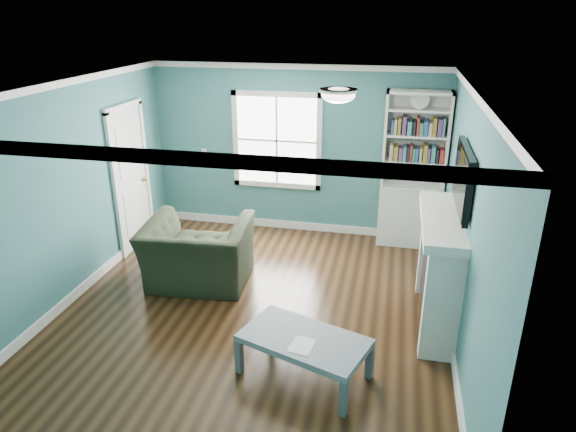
# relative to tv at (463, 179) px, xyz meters

# --- Properties ---
(floor) EXTENTS (5.00, 5.00, 0.00)m
(floor) POSITION_rel_tv_xyz_m (-2.20, -0.20, -1.72)
(floor) COLOR black
(floor) RESTS_ON ground
(room_walls) EXTENTS (5.00, 5.00, 5.00)m
(room_walls) POSITION_rel_tv_xyz_m (-2.20, -0.20, -0.14)
(room_walls) COLOR #357277
(room_walls) RESTS_ON ground
(trim) EXTENTS (4.50, 5.00, 2.60)m
(trim) POSITION_rel_tv_xyz_m (-2.20, -0.20, -0.49)
(trim) COLOR white
(trim) RESTS_ON ground
(window) EXTENTS (1.40, 0.06, 1.50)m
(window) POSITION_rel_tv_xyz_m (-2.50, 2.29, -0.27)
(window) COLOR white
(window) RESTS_ON room_walls
(bookshelf) EXTENTS (0.90, 0.35, 2.31)m
(bookshelf) POSITION_rel_tv_xyz_m (-0.43, 2.10, -0.80)
(bookshelf) COLOR silver
(bookshelf) RESTS_ON ground
(fireplace) EXTENTS (0.44, 1.58, 1.30)m
(fireplace) POSITION_rel_tv_xyz_m (-0.12, 0.00, -1.09)
(fireplace) COLOR black
(fireplace) RESTS_ON ground
(tv) EXTENTS (0.06, 1.10, 0.65)m
(tv) POSITION_rel_tv_xyz_m (0.00, 0.00, 0.00)
(tv) COLOR black
(tv) RESTS_ON fireplace
(door) EXTENTS (0.12, 0.98, 2.17)m
(door) POSITION_rel_tv_xyz_m (-4.42, 1.20, -0.65)
(door) COLOR silver
(door) RESTS_ON ground
(ceiling_fixture) EXTENTS (0.38, 0.38, 0.15)m
(ceiling_fixture) POSITION_rel_tv_xyz_m (-1.30, -0.10, 0.82)
(ceiling_fixture) COLOR white
(ceiling_fixture) RESTS_ON room_walls
(light_switch) EXTENTS (0.08, 0.01, 0.12)m
(light_switch) POSITION_rel_tv_xyz_m (-3.70, 2.28, -0.52)
(light_switch) COLOR white
(light_switch) RESTS_ON room_walls
(recliner) EXTENTS (1.36, 0.95, 1.13)m
(recliner) POSITION_rel_tv_xyz_m (-3.08, 0.29, -1.16)
(recliner) COLOR black
(recliner) RESTS_ON ground
(coffee_table) EXTENTS (1.34, 1.00, 0.43)m
(coffee_table) POSITION_rel_tv_xyz_m (-1.41, -1.23, -1.35)
(coffee_table) COLOR #4B535B
(coffee_table) RESTS_ON ground
(paper_sheet) EXTENTS (0.25, 0.30, 0.00)m
(paper_sheet) POSITION_rel_tv_xyz_m (-1.41, -1.36, -1.29)
(paper_sheet) COLOR white
(paper_sheet) RESTS_ON coffee_table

